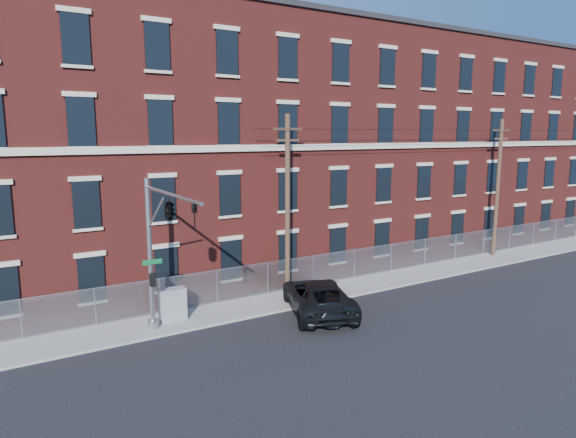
# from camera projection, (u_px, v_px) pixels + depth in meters

# --- Properties ---
(ground) EXTENTS (140.00, 140.00, 0.00)m
(ground) POSITION_uv_depth(u_px,v_px,m) (314.00, 337.00, 22.92)
(ground) COLOR black
(ground) RESTS_ON ground
(sidewalk) EXTENTS (65.00, 3.00, 0.12)m
(sidewalk) POSITION_uv_depth(u_px,v_px,m) (422.00, 273.00, 33.28)
(sidewalk) COLOR gray
(sidewalk) RESTS_ON ground
(mill_building) EXTENTS (55.30, 14.32, 16.30)m
(mill_building) POSITION_uv_depth(u_px,v_px,m) (342.00, 146.00, 39.47)
(mill_building) COLOR maroon
(mill_building) RESTS_ON ground
(chain_link_fence) EXTENTS (59.06, 0.06, 1.85)m
(chain_link_fence) POSITION_uv_depth(u_px,v_px,m) (409.00, 254.00, 34.21)
(chain_link_fence) COLOR #A5A8AD
(chain_link_fence) RESTS_ON ground
(traffic_signal_mast) EXTENTS (0.90, 6.75, 7.00)m
(traffic_signal_mast) POSITION_uv_depth(u_px,v_px,m) (164.00, 224.00, 20.79)
(traffic_signal_mast) COLOR #9EA0A5
(traffic_signal_mast) RESTS_ON ground
(utility_pole_near) EXTENTS (1.80, 0.28, 10.00)m
(utility_pole_near) POSITION_uv_depth(u_px,v_px,m) (288.00, 203.00, 27.78)
(utility_pole_near) COLOR #4A3325
(utility_pole_near) RESTS_ON ground
(utility_pole_mid) EXTENTS (1.80, 0.28, 10.00)m
(utility_pole_mid) POSITION_uv_depth(u_px,v_px,m) (498.00, 186.00, 37.02)
(utility_pole_mid) COLOR #4A3325
(utility_pole_mid) RESTS_ON ground
(overhead_wires) EXTENTS (40.00, 0.62, 0.62)m
(overhead_wires) POSITION_uv_depth(u_px,v_px,m) (501.00, 133.00, 36.40)
(overhead_wires) COLOR black
(overhead_wires) RESTS_ON ground
(pickup_truck) EXTENTS (4.96, 6.89, 1.74)m
(pickup_truck) POSITION_uv_depth(u_px,v_px,m) (318.00, 296.00, 25.84)
(pickup_truck) COLOR black
(pickup_truck) RESTS_ON ground
(utility_cabinet) EXTENTS (1.29, 0.68, 1.58)m
(utility_cabinet) POSITION_uv_depth(u_px,v_px,m) (173.00, 304.00, 24.54)
(utility_cabinet) COLOR gray
(utility_cabinet) RESTS_ON sidewalk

